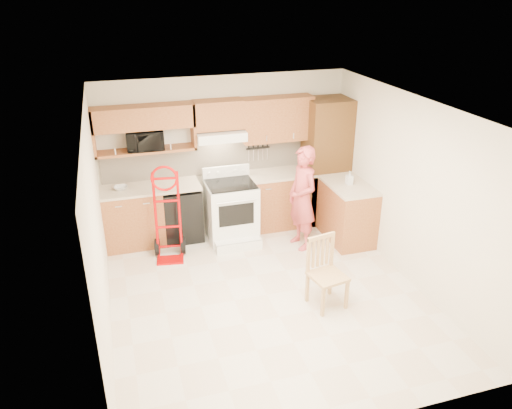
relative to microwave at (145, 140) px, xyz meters
name	(u,v)px	position (x,y,z in m)	size (l,w,h in m)	color
floor	(267,295)	(1.25, -2.08, -1.65)	(4.00, 4.50, 0.02)	beige
ceiling	(269,108)	(1.25, -2.08, 0.87)	(4.00, 4.50, 0.02)	white
wall_back	(225,153)	(1.25, 0.17, -0.39)	(4.00, 0.02, 2.50)	beige
wall_front	(352,320)	(1.25, -4.34, -0.39)	(4.00, 0.02, 2.50)	beige
wall_left	(97,231)	(-0.76, -2.08, -0.39)	(0.02, 4.50, 2.50)	beige
wall_right	(411,191)	(3.26, -2.08, -0.39)	(0.02, 4.50, 2.50)	beige
backsplash	(225,157)	(1.25, 0.15, -0.44)	(3.92, 0.03, 0.55)	beige
lower_cab_left	(133,218)	(-0.30, -0.14, -1.19)	(0.90, 0.60, 0.90)	#A3673F
dishwasher	(182,213)	(0.45, -0.14, -1.22)	(0.60, 0.60, 0.85)	black
lower_cab_right	(278,200)	(2.08, -0.14, -1.19)	(1.14, 0.60, 0.90)	#A3673F
countertop_left	(150,188)	(0.00, -0.13, -0.72)	(1.50, 0.63, 0.04)	#C0B093
countertop_right	(279,174)	(2.08, -0.13, -0.72)	(1.14, 0.63, 0.04)	#C0B093
cab_return_right	(347,213)	(2.95, -0.94, -1.19)	(0.60, 1.00, 0.90)	#A3673F
countertop_return	(349,185)	(2.95, -0.94, -0.72)	(0.63, 1.00, 0.04)	#C0B093
pantry_tall	(325,161)	(2.90, -0.14, -0.59)	(0.70, 0.60, 2.10)	#4D3417
upper_cab_left	(143,117)	(0.00, 0.00, 0.34)	(1.50, 0.33, 0.34)	#A3673F
upper_shelf_mw	(146,150)	(0.00, 0.00, -0.17)	(1.50, 0.33, 0.04)	#A3673F
upper_cab_center	(219,114)	(1.13, 0.00, 0.30)	(0.76, 0.33, 0.44)	#A3673F
upper_cab_right	(277,119)	(2.08, 0.00, 0.16)	(1.14, 0.33, 0.70)	#A3673F
range_hood	(220,135)	(1.13, -0.06, -0.01)	(0.76, 0.46, 0.14)	white
knife_strip	(258,152)	(1.80, 0.12, -0.40)	(0.40, 0.05, 0.29)	black
microwave	(145,140)	(0.00, 0.00, 0.00)	(0.55, 0.37, 0.30)	black
range	(232,207)	(1.21, -0.44, -1.08)	(0.76, 1.00, 1.12)	white
person	(302,198)	(2.17, -0.96, -0.83)	(0.59, 0.39, 1.62)	#B84244
hand_truck	(167,218)	(0.17, -0.74, -0.98)	(0.52, 0.48, 1.32)	#BF0505
dining_chair	(328,274)	(1.92, -2.51, -1.18)	(0.41, 0.45, 0.92)	tan
soap_bottle	(349,178)	(2.95, -0.93, -0.60)	(0.09, 0.10, 0.21)	white
bowl	(121,188)	(-0.43, -0.14, -0.68)	(0.20, 0.20, 0.05)	white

